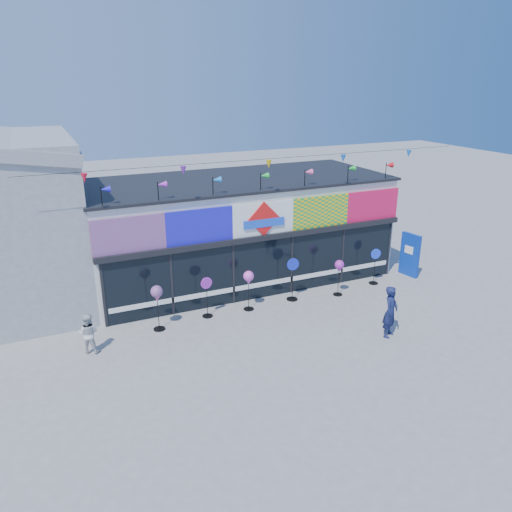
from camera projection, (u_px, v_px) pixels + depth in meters
ground at (307, 337)px, 16.09m from camera, size 80.00×80.00×0.00m
kite_shop at (237, 228)px, 20.50m from camera, size 16.00×5.70×5.31m
blue_sign at (410, 255)px, 20.80m from camera, size 0.30×0.92×1.83m
spinner_0 at (157, 295)px, 16.16m from camera, size 0.40×0.40×1.58m
spinner_1 at (207, 296)px, 17.22m from camera, size 0.41×0.38×1.47m
spinner_2 at (249, 279)px, 17.61m from camera, size 0.38×0.38×1.49m
spinner_3 at (293, 278)px, 18.51m from camera, size 0.47×0.42×1.65m
spinner_4 at (339, 267)px, 18.83m from camera, size 0.36×0.36×1.42m
spinner_5 at (375, 265)px, 20.00m from camera, size 0.42×0.38×1.48m
adult_man at (390, 312)px, 15.90m from camera, size 0.75×0.68×1.72m
child at (89, 333)px, 15.02m from camera, size 0.71×0.60×1.26m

